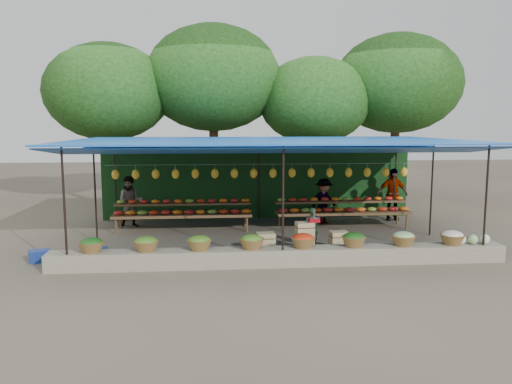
{
  "coord_description": "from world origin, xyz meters",
  "views": [
    {
      "loc": [
        -1.6,
        -13.91,
        3.25
      ],
      "look_at": [
        -0.34,
        0.2,
        1.32
      ],
      "focal_mm": 35.0,
      "sensor_mm": 36.0,
      "label": 1
    }
  ],
  "objects": [
    {
      "name": "tree_row",
      "position": [
        0.5,
        6.09,
        4.7
      ],
      "size": [
        16.51,
        5.5,
        7.12
      ],
      "color": "#392314",
      "rests_on": "ground"
    },
    {
      "name": "ground",
      "position": [
        0.0,
        0.0,
        0.0
      ],
      "size": [
        60.0,
        60.0,
        0.0
      ],
      "primitive_type": "plane",
      "color": "brown",
      "rests_on": "ground"
    },
    {
      "name": "crate_counter",
      "position": [
        0.73,
        -1.58,
        0.31
      ],
      "size": [
        2.38,
        0.38,
        0.77
      ],
      "color": "tan",
      "rests_on": "ground"
    },
    {
      "name": "customer_left",
      "position": [
        -4.18,
        2.02,
        0.81
      ],
      "size": [
        0.81,
        0.64,
        1.61
      ],
      "primitive_type": "imported",
      "rotation": [
        0.0,
        0.0,
        0.04
      ],
      "color": "slate",
      "rests_on": "ground"
    },
    {
      "name": "weighing_scale",
      "position": [
        0.99,
        -1.58,
        0.84
      ],
      "size": [
        0.28,
        0.28,
        0.3
      ],
      "color": "#B70E1B",
      "rests_on": "crate_counter"
    },
    {
      "name": "blue_crate_front",
      "position": [
        -5.7,
        -1.97,
        0.14
      ],
      "size": [
        0.56,
        0.49,
        0.28
      ],
      "primitive_type": "cube",
      "rotation": [
        0.0,
        0.0,
        0.38
      ],
      "color": "navy",
      "rests_on": "ground"
    },
    {
      "name": "fruit_table_right",
      "position": [
        2.51,
        1.35,
        0.61
      ],
      "size": [
        4.21,
        0.95,
        0.93
      ],
      "color": "brown",
      "rests_on": "ground"
    },
    {
      "name": "fruit_table_left",
      "position": [
        -2.49,
        1.35,
        0.61
      ],
      "size": [
        4.21,
        0.95,
        0.93
      ],
      "color": "brown",
      "rests_on": "ground"
    },
    {
      "name": "produce_baskets",
      "position": [
        -0.1,
        -2.75,
        0.56
      ],
      "size": [
        8.98,
        0.58,
        0.34
      ],
      "color": "brown",
      "rests_on": "stone_curb"
    },
    {
      "name": "customer_mid",
      "position": [
        2.05,
        1.94,
        0.75
      ],
      "size": [
        1.1,
        0.89,
        1.49
      ],
      "primitive_type": "imported",
      "rotation": [
        0.0,
        0.0,
        0.41
      ],
      "color": "slate",
      "rests_on": "ground"
    },
    {
      "name": "customer_right",
      "position": [
        4.51,
        2.37,
        0.89
      ],
      "size": [
        1.06,
        0.49,
        1.77
      ],
      "primitive_type": "imported",
      "rotation": [
        0.0,
        0.0,
        -0.06
      ],
      "color": "slate",
      "rests_on": "ground"
    },
    {
      "name": "netting_backdrop",
      "position": [
        0.0,
        3.15,
        1.25
      ],
      "size": [
        10.6,
        0.06,
        2.5
      ],
      "primitive_type": "cube",
      "color": "#184419",
      "rests_on": "ground"
    },
    {
      "name": "stone_curb",
      "position": [
        0.0,
        -2.75,
        0.2
      ],
      "size": [
        10.6,
        0.55,
        0.4
      ],
      "primitive_type": "cube",
      "color": "#6E6758",
      "rests_on": "ground"
    },
    {
      "name": "blue_crate_back",
      "position": [
        -4.34,
        -2.14,
        0.16
      ],
      "size": [
        0.62,
        0.5,
        0.32
      ],
      "primitive_type": "cube",
      "rotation": [
        0.0,
        0.0,
        0.24
      ],
      "color": "navy",
      "rests_on": "ground"
    },
    {
      "name": "stall_canopy",
      "position": [
        -0.0,
        0.06,
        2.68
      ],
      "size": [
        10.8,
        6.6,
        2.82
      ],
      "color": "black",
      "rests_on": "ground"
    },
    {
      "name": "vendor_seated",
      "position": [
        1.04,
        -1.03,
        0.53
      ],
      "size": [
        0.42,
        0.32,
        1.05
      ],
      "primitive_type": "imported",
      "rotation": [
        0.0,
        0.0,
        3.32
      ],
      "color": "#16311A",
      "rests_on": "ground"
    }
  ]
}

